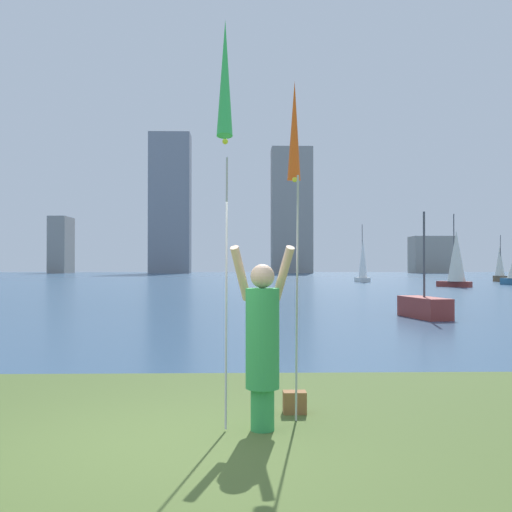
% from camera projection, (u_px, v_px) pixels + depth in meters
% --- Properties ---
extents(ground, '(120.00, 138.00, 0.12)m').
position_uv_depth(ground, '(232.00, 283.00, 56.78)').
color(ground, '#475B28').
extents(person, '(0.73, 0.54, 1.99)m').
position_uv_depth(person, '(262.00, 339.00, 6.46)').
color(person, green).
rests_on(person, ground).
extents(kite_flag_left, '(0.16, 1.12, 4.31)m').
position_uv_depth(kite_flag_left, '(225.00, 89.00, 6.10)').
color(kite_flag_left, '#B2B2B7').
rests_on(kite_flag_left, ground).
extents(kite_flag_right, '(0.16, 0.60, 3.93)m').
position_uv_depth(kite_flag_right, '(294.00, 140.00, 7.03)').
color(kite_flag_right, '#B2B2B7').
rests_on(kite_flag_right, ground).
extents(bag, '(0.27, 0.20, 0.26)m').
position_uv_depth(bag, '(295.00, 402.00, 7.18)').
color(bag, brown).
rests_on(bag, ground).
extents(sailboat_1, '(1.22, 2.52, 3.51)m').
position_uv_depth(sailboat_1, '(424.00, 307.00, 19.75)').
color(sailboat_1, maroon).
rests_on(sailboat_1, ground).
extents(sailboat_3, '(1.31, 1.83, 5.57)m').
position_uv_depth(sailboat_3, '(363.00, 263.00, 57.57)').
color(sailboat_3, silver).
rests_on(sailboat_3, ground).
extents(sailboat_5, '(2.27, 2.38, 5.60)m').
position_uv_depth(sailboat_5, '(456.00, 258.00, 45.84)').
color(sailboat_5, maroon).
rests_on(sailboat_5, ground).
extents(sailboat_8, '(1.07, 1.91, 4.61)m').
position_uv_depth(sailboat_8, '(500.00, 264.00, 59.28)').
color(sailboat_8, brown).
rests_on(sailboat_8, ground).
extents(skyline_tower_0, '(3.26, 6.92, 10.62)m').
position_uv_depth(skyline_tower_0, '(61.00, 245.00, 113.76)').
color(skyline_tower_0, gray).
rests_on(skyline_tower_0, ground).
extents(skyline_tower_1, '(7.51, 4.92, 25.85)m').
position_uv_depth(skyline_tower_1, '(170.00, 204.00, 111.18)').
color(skyline_tower_1, gray).
rests_on(skyline_tower_1, ground).
extents(skyline_tower_2, '(7.67, 5.00, 23.62)m').
position_uv_depth(skyline_tower_2, '(292.00, 211.00, 113.48)').
color(skyline_tower_2, gray).
rests_on(skyline_tower_2, ground).
extents(skyline_tower_3, '(7.59, 5.40, 6.97)m').
position_uv_depth(skyline_tower_3, '(431.00, 255.00, 114.58)').
color(skyline_tower_3, gray).
rests_on(skyline_tower_3, ground).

